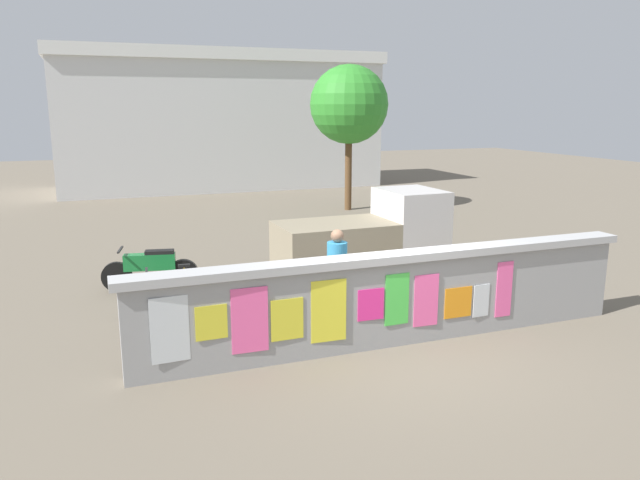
% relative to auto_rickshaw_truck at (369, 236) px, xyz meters
% --- Properties ---
extents(ground, '(60.00, 60.00, 0.00)m').
position_rel_auto_rickshaw_truck_xyz_m(ground, '(-1.23, 4.44, -0.90)').
color(ground, '#6B6051').
extents(poster_wall, '(8.28, 0.42, 1.44)m').
position_rel_auto_rickshaw_truck_xyz_m(poster_wall, '(-1.25, -3.57, -0.16)').
color(poster_wall, '#989898').
rests_on(poster_wall, ground).
extents(auto_rickshaw_truck, '(3.63, 1.58, 1.85)m').
position_rel_auto_rickshaw_truck_xyz_m(auto_rickshaw_truck, '(0.00, 0.00, 0.00)').
color(auto_rickshaw_truck, black).
rests_on(auto_rickshaw_truck, ground).
extents(motorcycle, '(1.88, 0.63, 0.87)m').
position_rel_auto_rickshaw_truck_xyz_m(motorcycle, '(-4.47, 0.68, -0.44)').
color(motorcycle, black).
rests_on(motorcycle, ground).
extents(bicycle_near, '(1.71, 0.44, 0.95)m').
position_rel_auto_rickshaw_truck_xyz_m(bicycle_near, '(-4.24, -1.20, -0.54)').
color(bicycle_near, black).
rests_on(bicycle_near, ground).
extents(person_walking, '(0.45, 0.45, 1.62)m').
position_rel_auto_rickshaw_truck_xyz_m(person_walking, '(-1.72, -2.37, 0.09)').
color(person_walking, purple).
rests_on(person_walking, ground).
extents(tree_roadside, '(2.71, 2.71, 5.04)m').
position_rel_auto_rickshaw_truck_xyz_m(tree_roadside, '(3.05, 8.24, 2.77)').
color(tree_roadside, brown).
rests_on(tree_roadside, ground).
extents(building_background, '(14.23, 5.16, 5.99)m').
position_rel_auto_rickshaw_truck_xyz_m(building_background, '(0.17, 16.35, 2.12)').
color(building_background, silver).
rests_on(building_background, ground).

